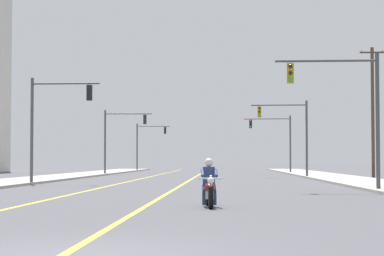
{
  "coord_description": "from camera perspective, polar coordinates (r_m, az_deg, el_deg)",
  "views": [
    {
      "loc": [
        2.22,
        -10.93,
        1.4
      ],
      "look_at": [
        0.72,
        23.66,
        2.93
      ],
      "focal_mm": 68.05,
      "sensor_mm": 36.0,
      "label": 1
    }
  ],
  "objects": [
    {
      "name": "ground_plane",
      "position": [
        11.24,
        -9.06,
        -9.66
      ],
      "size": [
        400.0,
        400.0,
        0.0
      ],
      "primitive_type": "plane",
      "color": "#47474C"
    },
    {
      "name": "lane_stripe_center",
      "position": [
        56.0,
        0.08,
        -3.96
      ],
      "size": [
        0.16,
        100.0,
        0.01
      ],
      "primitive_type": "cube",
      "color": "yellow",
      "rests_on": "ground"
    },
    {
      "name": "lane_stripe_left",
      "position": [
        56.29,
        -3.84,
        -3.95
      ],
      "size": [
        0.16,
        100.0,
        0.01
      ],
      "primitive_type": "cube",
      "color": "yellow",
      "rests_on": "ground"
    },
    {
      "name": "sidewalk_kerb_right",
      "position": [
        51.66,
        12.06,
        -3.95
      ],
      "size": [
        4.4,
        110.0,
        0.14
      ],
      "primitive_type": "cube",
      "color": "#9E998E",
      "rests_on": "ground"
    },
    {
      "name": "sidewalk_kerb_left",
      "position": [
        52.58,
        -11.86,
        -3.93
      ],
      "size": [
        4.4,
        110.0,
        0.14
      ],
      "primitive_type": "cube",
      "color": "#9E998E",
      "rests_on": "ground"
    },
    {
      "name": "motorcycle_with_rider",
      "position": [
        21.74,
        1.35,
        -4.68
      ],
      "size": [
        0.7,
        2.19,
        1.46
      ],
      "color": "black",
      "rests_on": "ground"
    },
    {
      "name": "traffic_signal_near_right",
      "position": [
        33.19,
        12.12,
        2.16
      ],
      "size": [
        4.63,
        0.37,
        6.2
      ],
      "color": "#47474C",
      "rests_on": "ground"
    },
    {
      "name": "traffic_signal_near_left",
      "position": [
        43.0,
        -10.99,
        1.04
      ],
      "size": [
        4.07,
        0.37,
        6.2
      ],
      "color": "#47474C",
      "rests_on": "ground"
    },
    {
      "name": "traffic_signal_mid_right",
      "position": [
        59.07,
        7.74,
        0.08
      ],
      "size": [
        4.54,
        0.37,
        6.2
      ],
      "color": "#47474C",
      "rests_on": "ground"
    },
    {
      "name": "traffic_signal_mid_left",
      "position": [
        70.01,
        -5.78,
        -0.33
      ],
      "size": [
        4.58,
        0.48,
        6.2
      ],
      "color": "#47474C",
      "rests_on": "ground"
    },
    {
      "name": "traffic_signal_far_right",
      "position": [
        78.64,
        6.65,
        -0.54
      ],
      "size": [
        5.07,
        0.51,
        6.2
      ],
      "color": "#47474C",
      "rests_on": "ground"
    },
    {
      "name": "traffic_signal_far_left",
      "position": [
        95.48,
        -3.58,
        -0.93
      ],
      "size": [
        4.41,
        0.45,
        6.2
      ],
      "color": "#47474C",
      "rests_on": "ground"
    },
    {
      "name": "utility_pole_right_far",
      "position": [
        59.75,
        13.98,
        1.39
      ],
      "size": [
        1.96,
        0.26,
        10.42
      ],
      "color": "#4C3828",
      "rests_on": "ground"
    }
  ]
}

